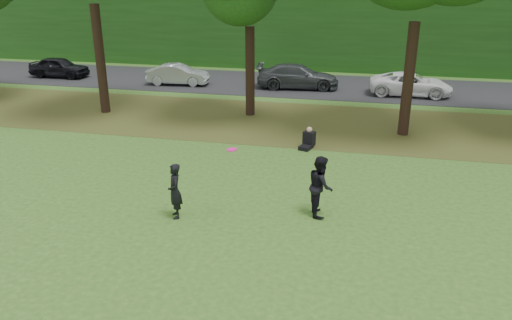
{
  "coord_description": "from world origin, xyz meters",
  "views": [
    {
      "loc": [
        2.35,
        -8.65,
        6.47
      ],
      "look_at": [
        -0.63,
        4.62,
        1.3
      ],
      "focal_mm": 35.0,
      "sensor_mm": 36.0,
      "label": 1
    }
  ],
  "objects_px": {
    "player_right": "(321,186)",
    "frisbee": "(232,150)",
    "player_left": "(175,191)",
    "seated_person": "(308,140)"
  },
  "relations": [
    {
      "from": "player_right",
      "to": "frisbee",
      "type": "distance_m",
      "value": 2.72
    },
    {
      "from": "player_left",
      "to": "player_right",
      "type": "distance_m",
      "value": 4.04
    },
    {
      "from": "frisbee",
      "to": "player_right",
      "type": "bearing_deg",
      "value": 18.94
    },
    {
      "from": "player_right",
      "to": "seated_person",
      "type": "distance_m",
      "value": 5.68
    },
    {
      "from": "frisbee",
      "to": "seated_person",
      "type": "height_order",
      "value": "frisbee"
    },
    {
      "from": "player_left",
      "to": "frisbee",
      "type": "distance_m",
      "value": 2.02
    },
    {
      "from": "frisbee",
      "to": "player_left",
      "type": "bearing_deg",
      "value": -170.2
    },
    {
      "from": "player_left",
      "to": "seated_person",
      "type": "height_order",
      "value": "player_left"
    },
    {
      "from": "player_left",
      "to": "seated_person",
      "type": "distance_m",
      "value": 7.25
    },
    {
      "from": "player_left",
      "to": "player_right",
      "type": "relative_size",
      "value": 0.91
    }
  ]
}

